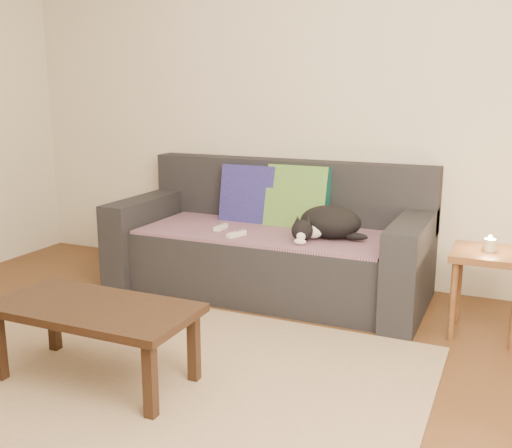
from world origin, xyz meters
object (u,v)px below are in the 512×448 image
at_px(cat, 328,223).
at_px(wii_remote_a, 221,227).
at_px(wii_remote_b, 236,234).
at_px(side_table, 488,266).
at_px(coffee_table, 94,315).
at_px(sofa, 271,247).

bearing_deg(cat, wii_remote_a, 166.74).
distance_m(wii_remote_b, side_table, 1.51).
xyz_separation_m(cat, coffee_table, (-0.68, -1.45, -0.20)).
xyz_separation_m(sofa, cat, (0.43, -0.12, 0.23)).
relative_size(sofa, wii_remote_b, 14.00).
relative_size(wii_remote_b, side_table, 0.31).
distance_m(wii_remote_a, coffee_table, 1.39).
bearing_deg(wii_remote_a, cat, -85.21).
bearing_deg(sofa, coffee_table, -98.87).
distance_m(cat, wii_remote_b, 0.59).
height_order(sofa, side_table, sofa).
height_order(sofa, wii_remote_b, sofa).
bearing_deg(wii_remote_a, coffee_table, -178.09).
relative_size(cat, wii_remote_a, 3.27).
height_order(sofa, wii_remote_a, sofa).
bearing_deg(coffee_table, wii_remote_a, 92.05).
height_order(cat, wii_remote_b, cat).
bearing_deg(wii_remote_b, sofa, -0.81).
bearing_deg(side_table, coffee_table, -140.85).
bearing_deg(wii_remote_b, coffee_table, -166.42).
xyz_separation_m(sofa, side_table, (1.39, -0.23, 0.10)).
height_order(cat, wii_remote_a, cat).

